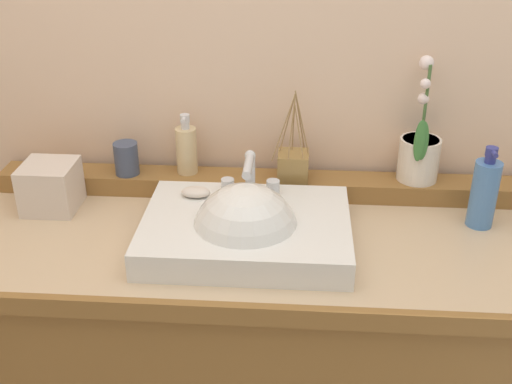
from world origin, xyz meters
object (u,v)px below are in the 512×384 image
Objects in this scene: potted_plant at (419,152)px; reed_diffuser at (293,165)px; tissue_box at (51,186)px; soap_bar at (196,192)px; soap_dispenser at (186,149)px; tumbler_cup at (126,158)px; sink_basin at (246,233)px; lotion_bottle at (484,193)px.

potted_plant reaches higher than reed_diffuser.
potted_plant is at bearing 7.86° from tissue_box.
soap_dispenser is (-0.05, 0.17, 0.04)m from soap_bar.
tumbler_cup is (-0.76, -0.02, -0.03)m from potted_plant.
sink_basin is 1.47× the size of potted_plant.
soap_bar is at bearing -163.11° from potted_plant.
soap_dispenser is (-0.18, 0.27, 0.09)m from sink_basin.
reed_diffuser reaches higher than soap_dispenser.
tumbler_cup is at bearing 144.43° from soap_bar.
lotion_bottle is (0.56, 0.13, 0.06)m from sink_basin.
lotion_bottle reaches higher than tumbler_cup.
sink_basin is 0.52m from tissue_box.
soap_bar is 0.34× the size of lotion_bottle.
lotion_bottle is (0.89, -0.12, -0.01)m from tumbler_cup.
lotion_bottle is at bearing 13.47° from sink_basin.
soap_bar is 0.43× the size of soap_dispenser.
lotion_bottle reaches higher than sink_basin.
sink_basin reaches higher than tumbler_cup.
tissue_box is at bearing 173.99° from soap_bar.
reed_diffuser is (-0.32, -0.02, -0.04)m from potted_plant.
soap_bar is at bearing 140.86° from sink_basin.
soap_bar is at bearing -6.01° from tissue_box.
sink_basin is 2.91× the size of soap_dispenser.
lotion_bottle is at bearing 2.32° from soap_bar.
reed_diffuser is 1.17× the size of lotion_bottle.
soap_dispenser is at bearing 169.27° from lotion_bottle.
reed_diffuser is at bearing 32.16° from soap_bar.
sink_basin is 0.28m from reed_diffuser.
soap_dispenser reaches higher than tumbler_cup.
soap_dispenser is 0.68× the size of reed_diffuser.
reed_diffuser is (0.23, 0.14, 0.01)m from soap_bar.
soap_dispenser is at bearing 7.16° from tumbler_cup.
sink_basin is at bearing -147.09° from potted_plant.
tumbler_cup is 0.42× the size of lotion_bottle.
sink_basin is at bearing -39.14° from soap_bar.
potted_plant is at bearing 16.89° from soap_bar.
sink_basin is 6.72× the size of soap_bar.
sink_basin is at bearing -16.03° from tissue_box.
potted_plant is 0.94m from tissue_box.
tissue_box reaches higher than soap_bar.
potted_plant is 1.34× the size of reed_diffuser.
lotion_bottle is 1.06m from tissue_box.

